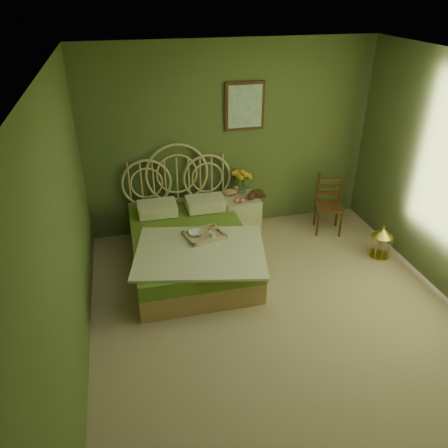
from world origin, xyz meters
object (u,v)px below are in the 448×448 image
object	(u,v)px
nightstand	(241,209)
chair	(328,200)
bed	(190,245)
birdcage	(381,243)

from	to	relation	value
nightstand	chair	xyz separation A→B (m)	(1.22, -0.24, 0.12)
bed	birdcage	world-z (taller)	bed
nightstand	chair	world-z (taller)	nightstand
chair	nightstand	bearing A→B (deg)	-173.96
chair	birdcage	size ratio (longest dim) A/B	2.06
bed	chair	bearing A→B (deg)	12.51
bed	birdcage	xyz separation A→B (m)	(2.47, -0.39, -0.09)
nightstand	birdcage	distance (m)	1.95
nightstand	birdcage	xyz separation A→B (m)	(1.61, -1.09, -0.15)
nightstand	bed	bearing A→B (deg)	-140.68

